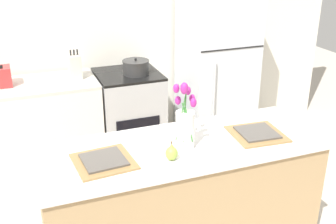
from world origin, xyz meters
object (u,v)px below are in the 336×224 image
at_px(flower_vase, 185,125).
at_px(knife_block, 75,67).
at_px(stove_range, 129,116).
at_px(cooking_pot, 136,67).
at_px(refrigerator, 217,62).
at_px(plate_setting_left, 104,161).
at_px(plate_setting_right, 257,133).
at_px(pear_figurine, 172,153).

xyz_separation_m(flower_vase, knife_block, (-0.39, 1.66, -0.06)).
bearing_deg(stove_range, cooking_pot, -41.95).
distance_m(refrigerator, flower_vase, 1.96).
bearing_deg(knife_block, plate_setting_left, -94.03).
bearing_deg(plate_setting_right, flower_vase, 179.28).
relative_size(cooking_pot, knife_block, 0.94).
relative_size(stove_range, pear_figurine, 7.59).
height_order(flower_vase, cooking_pot, flower_vase).
distance_m(refrigerator, plate_setting_right, 1.73).
bearing_deg(pear_figurine, cooking_pot, 80.05).
distance_m(pear_figurine, plate_setting_left, 0.39).
relative_size(pear_figurine, plate_setting_right, 0.34).
distance_m(cooking_pot, knife_block, 0.56).
relative_size(refrigerator, plate_setting_right, 5.19).
xyz_separation_m(flower_vase, plate_setting_left, (-0.51, -0.01, -0.14)).
xyz_separation_m(stove_range, plate_setting_right, (0.41, -1.65, 0.48)).
distance_m(stove_range, pear_figurine, 1.85).
height_order(pear_figurine, knife_block, knife_block).
relative_size(flower_vase, pear_figurine, 3.67).
distance_m(stove_range, refrigerator, 1.06).
height_order(stove_range, plate_setting_left, plate_setting_left).
xyz_separation_m(refrigerator, knife_block, (-1.44, 0.01, 0.10)).
xyz_separation_m(flower_vase, cooking_pot, (0.17, 1.58, -0.10)).
bearing_deg(pear_figurine, stove_range, 82.45).
height_order(plate_setting_left, plate_setting_right, same).
bearing_deg(knife_block, stove_range, -1.73).
relative_size(plate_setting_right, cooking_pot, 1.39).
distance_m(flower_vase, pear_figurine, 0.20).
height_order(plate_setting_left, cooking_pot, cooking_pot).
bearing_deg(plate_setting_left, plate_setting_right, 0.00).
xyz_separation_m(cooking_pot, knife_block, (-0.55, 0.07, 0.04)).
bearing_deg(refrigerator, plate_setting_left, -133.38).
bearing_deg(plate_setting_right, pear_figurine, -170.29).
distance_m(plate_setting_left, plate_setting_right, 1.01).
bearing_deg(cooking_pot, knife_block, 172.48).
relative_size(plate_setting_right, knife_block, 1.30).
bearing_deg(stove_range, pear_figurine, -97.55).
relative_size(flower_vase, cooking_pot, 1.73).
height_order(refrigerator, plate_setting_left, refrigerator).
distance_m(plate_setting_right, knife_block, 1.89).
distance_m(pear_figurine, cooking_pot, 1.72).
height_order(pear_figurine, plate_setting_left, pear_figurine).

